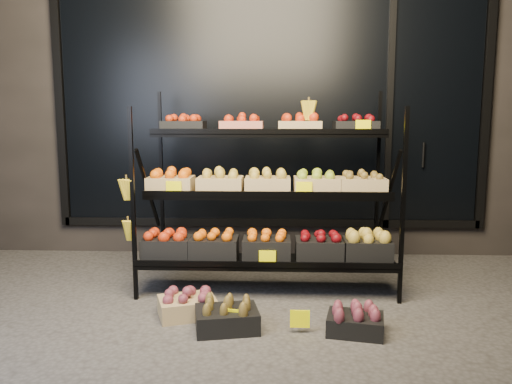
{
  "coord_description": "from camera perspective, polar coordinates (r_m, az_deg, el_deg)",
  "views": [
    {
      "loc": [
        0.07,
        -3.54,
        1.4
      ],
      "look_at": [
        -0.1,
        0.55,
        0.81
      ],
      "focal_mm": 35.0,
      "sensor_mm": 36.0,
      "label": 1
    }
  ],
  "objects": [
    {
      "name": "display_rack",
      "position": [
        4.19,
        1.17,
        -0.17
      ],
      "size": [
        2.18,
        1.02,
        1.68
      ],
      "color": "black",
      "rests_on": "ground"
    },
    {
      "name": "floor_crate_left",
      "position": [
        3.7,
        -7.87,
        -12.51
      ],
      "size": [
        0.47,
        0.41,
        0.2
      ],
      "rotation": [
        0.0,
        0.0,
        0.35
      ],
      "color": "tan",
      "rests_on": "ground"
    },
    {
      "name": "building",
      "position": [
        6.14,
        1.7,
        11.51
      ],
      "size": [
        6.0,
        2.08,
        3.5
      ],
      "color": "#2D2826",
      "rests_on": "ground"
    },
    {
      "name": "tag_floor_a",
      "position": [
        3.43,
        -2.91,
        -14.78
      ],
      "size": [
        0.13,
        0.01,
        0.12
      ],
      "primitive_type": "cube",
      "color": "#EFEA00",
      "rests_on": "ground"
    },
    {
      "name": "tag_floor_b",
      "position": [
        3.42,
        5.03,
        -14.86
      ],
      "size": [
        0.13,
        0.01,
        0.12
      ],
      "primitive_type": "cube",
      "color": "#EFEA00",
      "rests_on": "ground"
    },
    {
      "name": "ground",
      "position": [
        3.81,
        1.12,
        -13.32
      ],
      "size": [
        24.0,
        24.0,
        0.0
      ],
      "primitive_type": "plane",
      "color": "#514F4C",
      "rests_on": "ground"
    },
    {
      "name": "floor_crate_midleft",
      "position": [
        3.46,
        -3.35,
        -13.94
      ],
      "size": [
        0.47,
        0.38,
        0.21
      ],
      "rotation": [
        0.0,
        0.0,
        0.2
      ],
      "color": "black",
      "rests_on": "ground"
    },
    {
      "name": "floor_crate_right",
      "position": [
        3.46,
        11.28,
        -14.2
      ],
      "size": [
        0.41,
        0.33,
        0.19
      ],
      "rotation": [
        0.0,
        0.0,
        -0.2
      ],
      "color": "black",
      "rests_on": "ground"
    }
  ]
}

